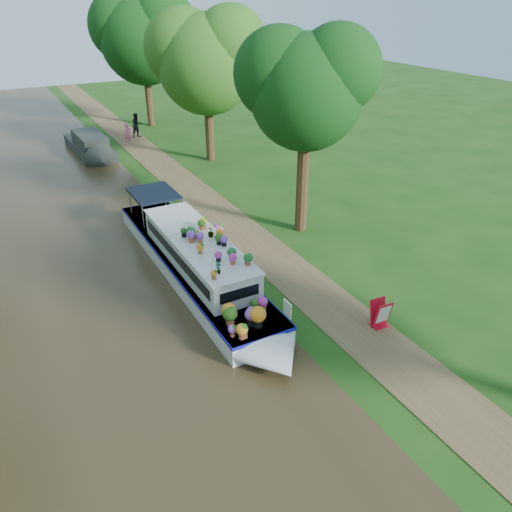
# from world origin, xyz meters

# --- Properties ---
(ground) EXTENTS (100.00, 100.00, 0.00)m
(ground) POSITION_xyz_m (0.00, 0.00, 0.00)
(ground) COLOR #173D0F
(ground) RESTS_ON ground
(canal_water) EXTENTS (10.00, 100.00, 0.02)m
(canal_water) POSITION_xyz_m (-6.00, 0.00, 0.01)
(canal_water) COLOR #2E2514
(canal_water) RESTS_ON ground
(towpath) EXTENTS (2.20, 100.00, 0.03)m
(towpath) POSITION_xyz_m (1.20, 0.00, 0.01)
(towpath) COLOR brown
(towpath) RESTS_ON ground
(plant_boat) EXTENTS (2.29, 13.52, 2.26)m
(plant_boat) POSITION_xyz_m (-2.25, 0.82, 0.85)
(plant_boat) COLOR silver
(plant_boat) RESTS_ON canal_water
(tree_near_overhang) EXTENTS (5.52, 5.28, 8.99)m
(tree_near_overhang) POSITION_xyz_m (3.79, 3.06, 6.60)
(tree_near_overhang) COLOR #312010
(tree_near_overhang) RESTS_ON ground
(tree_near_mid) EXTENTS (6.90, 6.60, 9.40)m
(tree_near_mid) POSITION_xyz_m (4.48, 15.08, 6.44)
(tree_near_mid) COLOR #312010
(tree_near_mid) RESTS_ON ground
(tree_near_far) EXTENTS (7.59, 7.26, 10.30)m
(tree_near_far) POSITION_xyz_m (3.98, 26.09, 7.05)
(tree_near_far) COLOR #312010
(tree_near_far) RESTS_ON ground
(second_boat) EXTENTS (2.32, 7.35, 1.41)m
(second_boat) POSITION_xyz_m (-2.19, 20.07, 0.57)
(second_boat) COLOR black
(second_boat) RESTS_ON canal_water
(sandwich_board) EXTENTS (0.62, 0.50, 0.97)m
(sandwich_board) POSITION_xyz_m (1.93, -4.77, 0.47)
(sandwich_board) COLOR red
(sandwich_board) RESTS_ON towpath
(pedestrian_pink) EXTENTS (0.63, 0.53, 1.49)m
(pedestrian_pink) POSITION_xyz_m (0.73, 21.22, 0.78)
(pedestrian_pink) COLOR #BF4E7C
(pedestrian_pink) RESTS_ON towpath
(pedestrian_dark) EXTENTS (1.01, 0.87, 1.80)m
(pedestrian_dark) POSITION_xyz_m (1.90, 22.80, 0.93)
(pedestrian_dark) COLOR black
(pedestrian_dark) RESTS_ON towpath
(verge_plant) EXTENTS (0.51, 0.48, 0.47)m
(verge_plant) POSITION_xyz_m (-0.60, 5.00, 0.24)
(verge_plant) COLOR #22611D
(verge_plant) RESTS_ON ground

